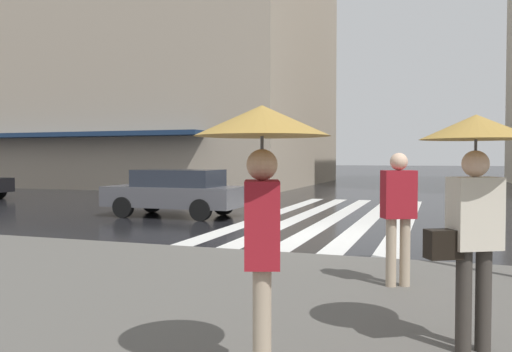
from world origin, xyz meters
name	(u,v)px	position (x,y,z in m)	size (l,w,h in m)	color
ground_plane	(313,236)	(0.00, 0.00, 0.00)	(220.00, 220.00, 0.00)	black
zebra_crossing	(337,217)	(4.00, 0.20, 0.00)	(13.00, 4.50, 0.01)	silver
haussmann_block_mid	(152,13)	(21.08, 16.32, 11.84)	(18.37, 22.70, 24.18)	tan
car_dark_grey	(176,191)	(2.50, 4.79, 0.76)	(1.85, 4.10, 1.41)	#4C4C51
pedestrian_with_floral_umbrella	(474,169)	(-6.98, -2.94, 1.68)	(0.91, 0.91, 1.98)	beige
pedestrian_in_red_jacket	(398,208)	(-4.86, -2.19, 1.14)	(0.38, 0.46, 1.68)	maroon
pedestrian_by_billboard	(262,163)	(-8.19, -1.50, 1.73)	(0.96, 0.96, 1.99)	maroon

